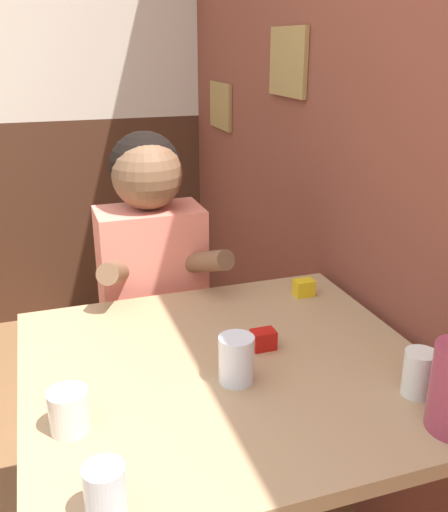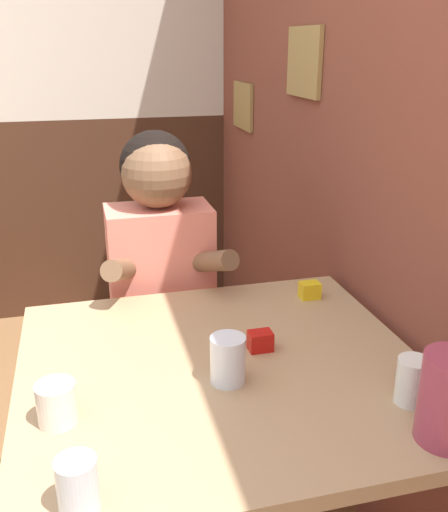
% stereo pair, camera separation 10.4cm
% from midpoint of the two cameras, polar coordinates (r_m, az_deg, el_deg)
% --- Properties ---
extents(brick_wall_right, '(0.08, 4.41, 2.70)m').
position_cam_midpoint_polar(brick_wall_right, '(2.13, 6.16, 16.96)').
color(brick_wall_right, brown).
rests_on(brick_wall_right, ground_plane).
extents(main_table, '(0.97, 0.91, 0.75)m').
position_cam_midpoint_polar(main_table, '(1.44, -1.67, -13.08)').
color(main_table, tan).
rests_on(main_table, ground_plane).
extents(person_seated, '(0.42, 0.42, 1.23)m').
position_cam_midpoint_polar(person_seated, '(1.95, -8.63, -4.29)').
color(person_seated, '#EA7F6B').
rests_on(person_seated, ground_plane).
extents(glass_near_pitcher, '(0.08, 0.08, 0.11)m').
position_cam_midpoint_polar(glass_near_pitcher, '(1.32, -1.06, -10.33)').
color(glass_near_pitcher, silver).
rests_on(glass_near_pitcher, main_table).
extents(glass_center, '(0.07, 0.07, 0.10)m').
position_cam_midpoint_polar(glass_center, '(1.33, 16.80, -11.19)').
color(glass_center, silver).
rests_on(glass_center, main_table).
extents(glass_far_side, '(0.08, 0.08, 0.09)m').
position_cam_midpoint_polar(glass_far_side, '(1.23, -17.67, -14.57)').
color(glass_far_side, silver).
rests_on(glass_far_side, main_table).
extents(glass_by_brick, '(0.07, 0.07, 0.10)m').
position_cam_midpoint_polar(glass_by_brick, '(1.02, -14.86, -22.00)').
color(glass_by_brick, silver).
rests_on(glass_by_brick, main_table).
extents(condiment_ketchup, '(0.06, 0.04, 0.05)m').
position_cam_midpoint_polar(condiment_ketchup, '(1.46, 1.92, -8.39)').
color(condiment_ketchup, '#B7140F').
rests_on(condiment_ketchup, main_table).
extents(condiment_mustard, '(0.06, 0.04, 0.05)m').
position_cam_midpoint_polar(condiment_mustard, '(1.76, 6.32, -3.20)').
color(condiment_mustard, yellow).
rests_on(condiment_mustard, main_table).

